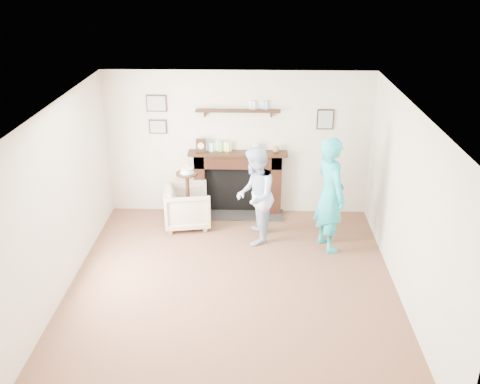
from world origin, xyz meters
The scene contains 6 objects.
ground centered at (0.00, 0.00, 0.00)m, with size 5.00×5.00×0.00m, color brown.
room_shell centered at (0.00, 0.69, 1.62)m, with size 4.54×5.02×2.52m.
armchair centered at (-0.84, 1.90, 0.00)m, with size 0.74×0.76×0.69m, color tan.
man centered at (0.30, 1.39, 0.00)m, with size 0.76×0.59×1.56m, color #B0BBDC.
woman centered at (1.43, 1.22, 0.00)m, with size 0.65×0.43×1.79m, color teal.
pedestal_table centered at (-0.80, 1.80, 0.70)m, with size 0.35×0.35×1.14m.
Camera 1 is at (0.30, -6.14, 4.17)m, focal length 40.00 mm.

